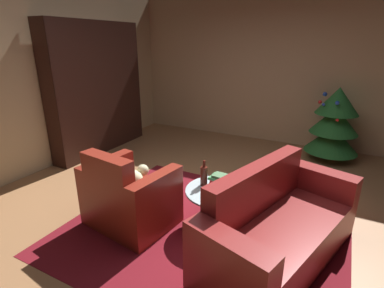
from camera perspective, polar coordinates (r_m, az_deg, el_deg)
The scene contains 11 objects.
ground_plane at distance 3.65m, azimuth 2.66°, elevation -12.56°, with size 7.11×7.11×0.00m, color #9E6B44.
wall_back at distance 5.97m, azimuth 15.43°, elevation 13.46°, with size 5.67×0.06×2.75m, color tan.
wall_left at distance 4.99m, azimuth -28.33°, elevation 10.81°, with size 0.06×6.05×2.75m, color tan.
area_rug at distance 3.31m, azimuth 2.31°, elevation -16.23°, with size 2.84×2.42×0.01m, color maroon.
bookshelf_unit at distance 5.58m, azimuth -16.81°, elevation 10.01°, with size 0.32×1.98×2.24m.
armchair_red at distance 3.32m, azimuth -12.12°, elevation -10.15°, with size 0.99×0.82×0.88m.
couch_red at distance 2.92m, azimuth 16.18°, elevation -15.50°, with size 1.23×1.92×0.86m.
coffee_table at distance 3.14m, azimuth 5.32°, elevation -9.59°, with size 0.72×0.72×0.45m.
book_stack_on_table at distance 3.14m, azimuth 5.24°, elevation -7.07°, with size 0.19×0.18×0.15m.
bottle_on_table at distance 3.16m, azimuth 2.32°, elevation -6.12°, with size 0.08×0.08×0.29m.
decorated_tree at distance 5.41m, azimuth 25.88°, elevation 3.64°, with size 0.85×0.85×1.23m.
Camera 1 is at (1.28, -2.81, 1.93)m, focal length 27.52 mm.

